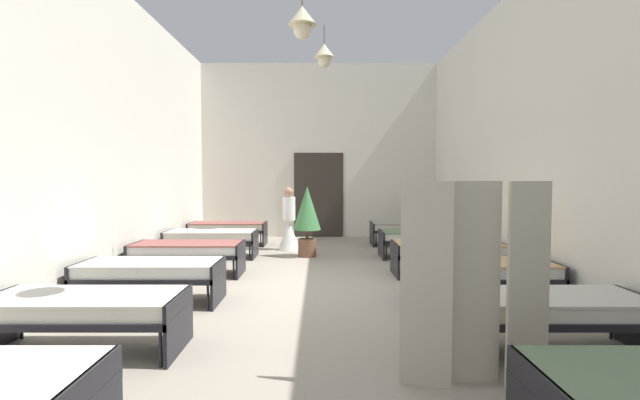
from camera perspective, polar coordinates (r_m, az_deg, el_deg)
The scene contains 15 objects.
ground_plane at distance 7.27m, azimuth -0.05°, elevation -11.25°, with size 7.26×12.50×0.10m, color #9E9384.
room_shell at distance 8.48m, azimuth -0.00°, elevation 7.96°, with size 7.06×12.10×4.93m.
bed_left_row_1 at distance 5.16m, azimuth -27.13°, elevation -11.94°, with size 1.90×0.84×0.57m.
bed_right_row_1 at distance 5.12m, azimuth 26.87°, elevation -12.04°, with size 1.90×0.84×0.57m.
bed_left_row_2 at distance 6.72m, azimuth -20.18°, elevation -8.34°, with size 1.90×0.84×0.57m.
bed_right_row_2 at distance 6.69m, azimuth 20.08°, elevation -8.39°, with size 1.90×0.84×0.57m.
bed_left_row_3 at distance 8.35m, azimuth -15.96°, elevation -6.07°, with size 1.90×0.84×0.57m.
bed_right_row_3 at distance 8.33m, azimuth 15.98°, elevation -6.09°, with size 1.90×0.84×0.57m.
bed_left_row_4 at distance 10.03m, azimuth -13.16°, elevation -4.52°, with size 1.90×0.84×0.57m.
bed_right_row_4 at distance 10.01m, azimuth 13.26°, elevation -4.54°, with size 1.90×0.84×0.57m.
bed_left_row_5 at distance 11.72m, azimuth -11.17°, elevation -3.41°, with size 1.90×0.84×0.57m.
bed_right_row_5 at distance 11.71m, azimuth 11.33°, elevation -3.42°, with size 1.90×0.84×0.57m.
nurse_near_aisle at distance 10.78m, azimuth -3.64°, elevation -3.44°, with size 0.52×0.52×1.49m.
potted_plant at distance 9.81m, azimuth -1.36°, elevation -1.76°, with size 0.60×0.60×1.52m.
privacy_screen at distance 4.03m, azimuth 19.28°, elevation -9.92°, with size 1.25×0.17×1.70m.
Camera 1 is at (0.04, -7.04, 1.74)m, focal length 25.54 mm.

